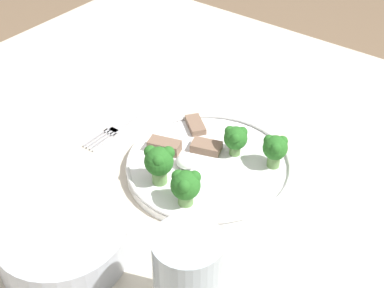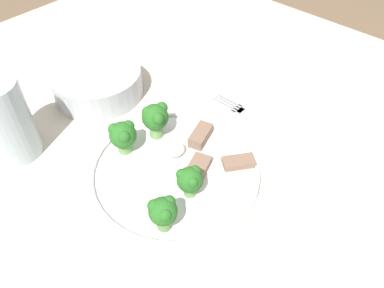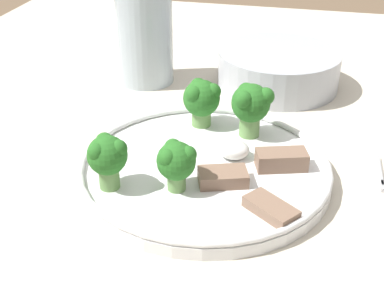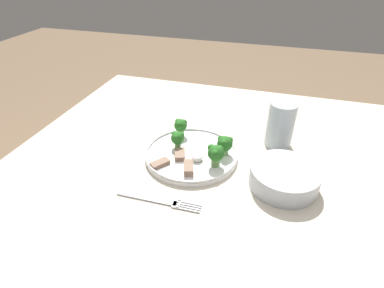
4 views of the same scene
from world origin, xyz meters
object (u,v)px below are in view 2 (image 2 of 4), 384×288
drinking_glass (7,124)px  dinner_plate (175,172)px  fork (260,121)px  cream_bowl (100,82)px

drinking_glass → dinner_plate: bearing=-59.4°
dinner_plate → fork: (0.18, -0.02, -0.01)m
fork → drinking_glass: size_ratio=1.52×
cream_bowl → fork: bearing=-64.2°
dinner_plate → drinking_glass: bearing=120.6°
cream_bowl → drinking_glass: size_ratio=1.24×
dinner_plate → cream_bowl: (0.05, 0.24, 0.01)m
fork → drinking_glass: 0.40m
dinner_plate → fork: 0.18m
dinner_plate → cream_bowl: 0.25m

